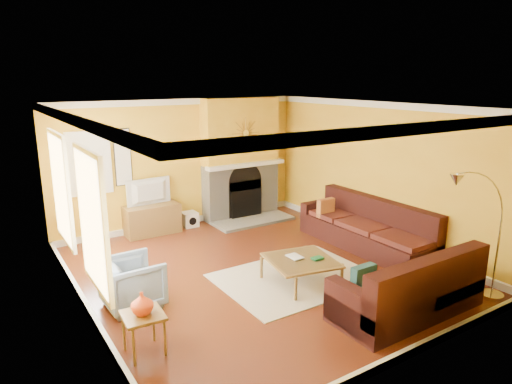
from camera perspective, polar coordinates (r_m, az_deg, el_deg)
floor at (r=7.72m, az=0.24°, el=-9.87°), size 5.50×6.00×0.02m
ceiling at (r=7.06m, az=0.27°, el=10.72°), size 5.50×6.00×0.02m
wall_back at (r=9.88m, az=-9.33°, el=3.57°), size 5.50×0.02×2.70m
wall_front at (r=5.14m, az=19.03°, el=-6.99°), size 5.50×0.02×2.70m
wall_left at (r=6.27m, az=-21.45°, el=-3.39°), size 0.02×6.00×2.70m
wall_right at (r=9.04m, az=15.10°, el=2.29°), size 0.02×6.00×2.70m
baseboard at (r=7.69m, az=0.24°, el=-9.39°), size 5.50×6.00×0.12m
crown_molding at (r=7.07m, az=0.27°, el=10.15°), size 5.50×6.00×0.12m
window_left_near at (r=7.48m, az=-23.30°, el=0.36°), size 0.06×1.22×1.72m
window_left_far at (r=5.67m, az=-19.94°, el=-3.48°), size 0.06×1.22×1.72m
window_back at (r=9.22m, az=-20.14°, el=3.40°), size 0.82×0.06×1.22m
wall_art at (r=9.38m, az=-16.31°, el=4.18°), size 0.34×0.04×1.14m
fireplace at (r=10.30m, az=-1.95°, el=4.18°), size 1.80×0.40×2.70m
mantel at (r=10.11m, az=-1.24°, el=3.43°), size 1.92×0.22×0.08m
hearth at (r=10.16m, az=-0.29°, el=-3.62°), size 1.80×0.70×0.06m
sunburst at (r=10.02m, az=-1.29°, el=7.37°), size 0.70×0.04×0.70m
rug at (r=7.47m, az=4.98°, el=-10.64°), size 2.40×1.80×0.02m
sectional_sofa at (r=7.78m, az=11.39°, el=-6.32°), size 2.89×3.93×0.90m
coffee_table at (r=7.27m, az=5.64°, el=-9.76°), size 1.17×1.17×0.39m
media_console at (r=9.60m, az=-12.86°, el=-3.34°), size 1.11×0.50×0.61m
tv at (r=9.45m, az=-13.05°, el=-0.03°), size 0.94×0.19×0.54m
subwoofer at (r=9.95m, az=-8.30°, el=-3.39°), size 0.31×0.31×0.31m
armchair at (r=6.71m, az=-15.18°, el=-10.87°), size 0.80×0.78×0.71m
side_table at (r=5.68m, az=-13.81°, el=-16.80°), size 0.49×0.49×0.50m
vase at (r=5.50m, az=-14.06°, el=-13.35°), size 0.27×0.27×0.27m
book at (r=7.17m, az=4.24°, el=-8.25°), size 0.20×0.26×0.03m
arc_lamp at (r=6.90m, az=25.97°, el=-5.48°), size 1.27×0.36×1.97m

